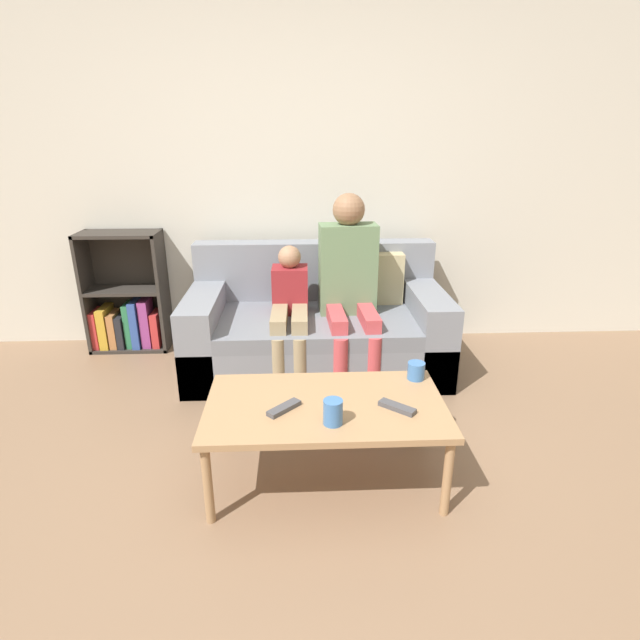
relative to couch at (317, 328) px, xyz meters
The scene contains 11 objects.
ground_plane 1.83m from the couch, 93.53° to the right, with size 22.00×22.00×0.00m, color #84664C.
wall_back 1.17m from the couch, 101.55° to the left, with size 12.00×0.06×2.60m.
couch is the anchor object (origin of this frame).
bookshelf 1.47m from the couch, 164.69° to the left, with size 0.57×0.28×0.89m.
coffee_table 1.26m from the couch, 90.61° to the right, with size 1.08×0.62×0.40m.
person_adult 0.46m from the couch, 20.31° to the right, with size 0.38×0.64×1.19m.
person_child 0.32m from the couch, 141.78° to the right, with size 0.24×0.63×0.86m.
cup_near 1.14m from the couch, 66.60° to the right, with size 0.09×0.09×0.09m.
cup_far 1.44m from the couch, 89.65° to the right, with size 0.08×0.08×0.11m.
tv_remote_0 1.36m from the couch, 77.22° to the right, with size 0.16×0.15×0.02m.
tv_remote_1 1.33m from the couch, 98.65° to the right, with size 0.15×0.15×0.02m.
Camera 1 is at (-0.02, -1.42, 1.55)m, focal length 28.00 mm.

